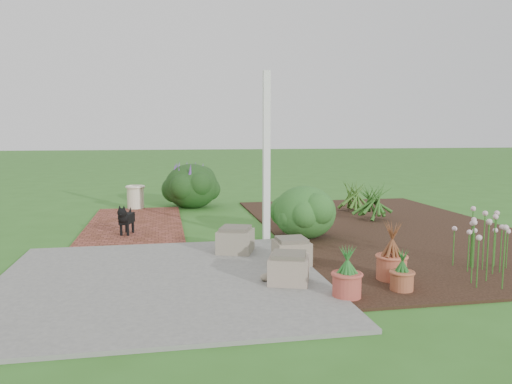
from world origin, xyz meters
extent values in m
plane|color=#326921|center=(0.00, 0.00, 0.00)|extent=(80.00, 80.00, 0.00)
cube|color=slate|center=(-1.25, -1.75, 0.02)|extent=(3.50, 3.50, 0.04)
cube|color=brown|center=(-1.70, 1.75, 0.02)|extent=(1.60, 3.50, 0.04)
cube|color=black|center=(2.50, 0.50, 0.01)|extent=(4.00, 7.00, 0.03)
cube|color=white|center=(0.30, 0.10, 1.25)|extent=(0.10, 0.10, 2.50)
cube|color=gray|center=(0.08, -2.13, 0.18)|extent=(0.52, 0.52, 0.27)
cube|color=#736C55|center=(0.30, -1.39, 0.17)|extent=(0.42, 0.42, 0.27)
cube|color=#756959|center=(-0.28, -0.70, 0.19)|extent=(0.56, 0.56, 0.29)
cube|color=black|center=(-1.77, 0.78, 0.29)|extent=(0.23, 0.37, 0.15)
cylinder|color=black|center=(-1.85, 0.67, 0.12)|extent=(0.04, 0.04, 0.17)
cylinder|color=black|center=(-1.75, 0.65, 0.12)|extent=(0.04, 0.04, 0.17)
cylinder|color=black|center=(-1.79, 0.91, 0.12)|extent=(0.04, 0.04, 0.17)
cylinder|color=black|center=(-1.69, 0.88, 0.12)|extent=(0.04, 0.04, 0.17)
sphere|color=black|center=(-1.83, 0.58, 0.41)|extent=(0.14, 0.14, 0.14)
cone|color=black|center=(-1.73, 0.95, 0.39)|extent=(0.08, 0.11, 0.13)
cylinder|color=beige|center=(-1.78, 3.48, 0.27)|extent=(0.44, 0.44, 0.46)
ellipsoid|color=#103E18|center=(0.89, 0.10, 0.43)|extent=(1.16, 1.16, 0.81)
cylinder|color=#B6583D|center=(1.21, -2.19, 0.16)|extent=(0.35, 0.35, 0.26)
cylinder|color=#9E5435|center=(1.14, -2.56, 0.13)|extent=(0.27, 0.27, 0.19)
cylinder|color=#B0473B|center=(0.52, -2.66, 0.15)|extent=(0.34, 0.34, 0.24)
ellipsoid|color=black|center=(-0.60, 3.66, 0.49)|extent=(1.43, 1.43, 0.97)
camera|label=1|loc=(-1.21, -7.09, 1.62)|focal=35.00mm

